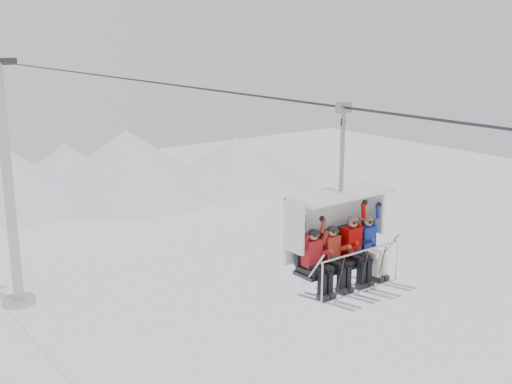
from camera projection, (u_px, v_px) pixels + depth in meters
lift_tower_right at (10, 204)px, 34.50m from camera, size 2.00×1.80×13.48m
haul_cable at (256, 96)px, 15.63m from camera, size 0.06×50.00×0.06m
chairlift_carrier at (336, 226)px, 14.03m from camera, size 2.46×1.17×3.98m
skier_far_left at (316, 260)px, 13.41m from camera, size 0.38×1.69×1.54m
skier_center_left at (335, 255)px, 13.73m from camera, size 0.37×1.69×1.51m
skier_center_right at (354, 247)px, 14.09m from camera, size 0.42×1.69×1.67m
skier_far_right at (370, 245)px, 14.38m from camera, size 0.38×1.69×1.53m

